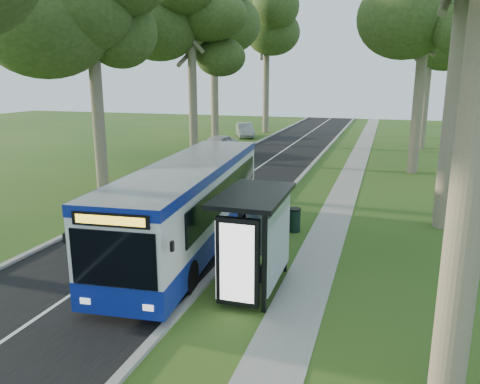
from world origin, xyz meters
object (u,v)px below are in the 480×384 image
Objects in this scene: litter_bin at (294,220)px; car_silver at (245,130)px; car_white at (217,145)px; bus at (190,205)px; bus_stop_sign at (250,218)px; bus_shelter at (254,226)px.

car_silver is (-11.12, 29.50, 0.24)m from litter_bin.
litter_bin is 19.95m from car_white.
litter_bin is (3.32, 3.04, -1.17)m from bus.
bus_stop_sign is 23.20m from car_white.
car_silver is (-7.81, 32.54, -0.93)m from bus.
bus_stop_sign is at bearing 108.32° from bus_shelter.
bus is 3.55× the size of bus_shelter.
bus_shelter is at bearing -61.30° from car_white.
bus is 4.63× the size of bus_stop_sign.
bus_shelter reaches higher than car_silver.
car_white is at bearing 119.39° from litter_bin.
bus is at bearing 136.60° from bus_shelter.
bus_stop_sign is (2.57, -0.93, -0.01)m from bus.
bus reaches higher than bus_stop_sign.
bus_stop_sign reaches higher than car_silver.
bus is 2.74× the size of car_silver.
car_white is (-9.04, 21.35, -0.83)m from bus_stop_sign.
bus reaches higher than car_silver.
car_white is (-9.77, 23.47, -1.28)m from bus_shelter.
litter_bin is (0.02, 6.09, -1.61)m from bus_shelter.
bus_stop_sign is 35.05m from car_silver.
bus_stop_sign is at bearing -25.13° from bus.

